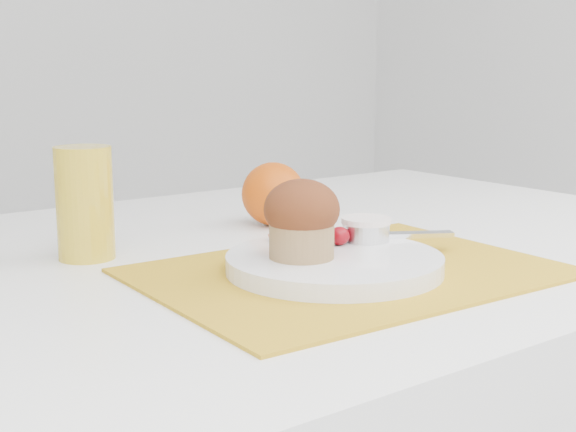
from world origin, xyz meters
TOP-DOWN VIEW (x-y plane):
  - placemat at (-0.03, -0.10)m, footprint 0.43×0.32m
  - plate at (-0.04, -0.10)m, footprint 0.26×0.26m
  - ramekin at (0.03, -0.07)m, footprint 0.06×0.06m
  - cream at (0.03, -0.07)m, footprint 0.07×0.07m
  - raspberry_near at (-0.02, -0.05)m, footprint 0.02×0.02m
  - raspberry_far at (-0.01, -0.07)m, footprint 0.02×0.02m
  - butter_knife at (0.03, -0.05)m, footprint 0.19×0.12m
  - orange at (0.06, 0.15)m, footprint 0.09×0.09m
  - juice_glass at (-0.22, 0.13)m, footprint 0.08×0.08m
  - muffin at (-0.08, -0.09)m, footprint 0.08×0.08m

SIDE VIEW (x-z plane):
  - placemat at x=-0.03m, z-range 0.75..0.75m
  - plate at x=-0.04m, z-range 0.75..0.77m
  - butter_knife at x=0.03m, z-range 0.77..0.78m
  - raspberry_near at x=-0.02m, z-range 0.77..0.79m
  - raspberry_far at x=-0.01m, z-range 0.77..0.79m
  - ramekin at x=0.03m, z-range 0.77..0.79m
  - orange at x=0.06m, z-range 0.75..0.84m
  - cream at x=0.03m, z-range 0.79..0.80m
  - muffin at x=-0.08m, z-range 0.77..0.85m
  - juice_glass at x=-0.22m, z-range 0.75..0.88m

